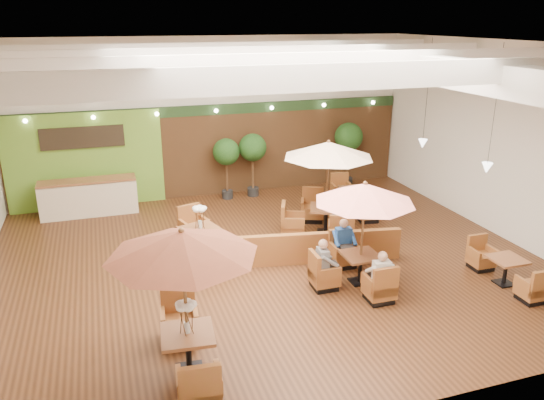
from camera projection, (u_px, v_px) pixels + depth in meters
name	position (u px, v px, depth m)	size (l,w,h in m)	color
room	(262.00, 115.00, 13.93)	(14.04, 14.00, 5.52)	#381E0F
service_counter	(89.00, 197.00, 17.05)	(3.00, 0.75, 1.18)	beige
booth_divider	(288.00, 249.00, 13.64)	(5.99, 0.18, 0.83)	brown
table_0	(183.00, 266.00, 8.91)	(2.60, 2.79, 2.81)	brown
table_1	(361.00, 211.00, 12.21)	(2.43, 2.49, 2.56)	brown
table_2	(325.00, 168.00, 15.09)	(2.78, 2.95, 2.82)	brown
table_3	(201.00, 240.00, 14.00)	(1.17, 2.96, 1.61)	brown
table_4	(505.00, 272.00, 12.65)	(0.78, 2.27, 0.85)	brown
table_5	(354.00, 200.00, 17.45)	(0.99, 2.67, 0.97)	brown
topiary_0	(226.00, 154.00, 18.25)	(0.93, 0.93, 2.15)	black
topiary_1	(253.00, 150.00, 18.51)	(0.97, 0.97, 2.26)	black
topiary_2	(349.00, 139.00, 19.56)	(1.04, 1.04, 2.42)	black
diner_0	(381.00, 271.00, 11.75)	(0.39, 0.32, 0.78)	silver
diner_1	(344.00, 239.00, 13.43)	(0.41, 0.34, 0.81)	#2554A3
diner_2	(325.00, 259.00, 12.31)	(0.33, 0.40, 0.79)	slate
diner_3	(341.00, 220.00, 14.59)	(0.48, 0.46, 0.86)	#2554A3
diner_4	(341.00, 222.00, 14.60)	(0.41, 0.37, 0.76)	silver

